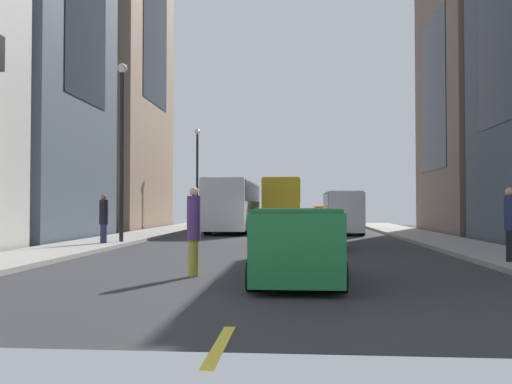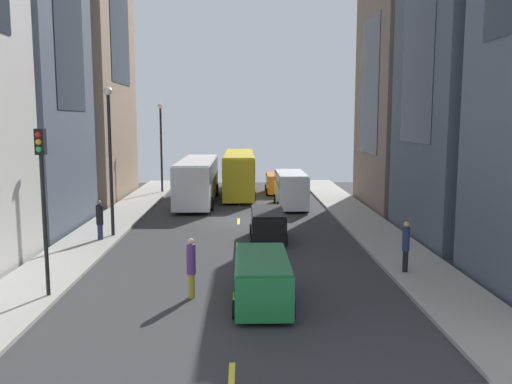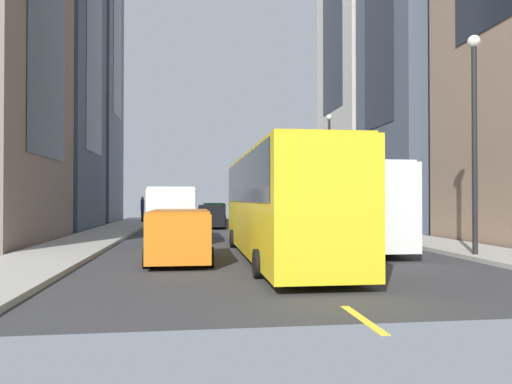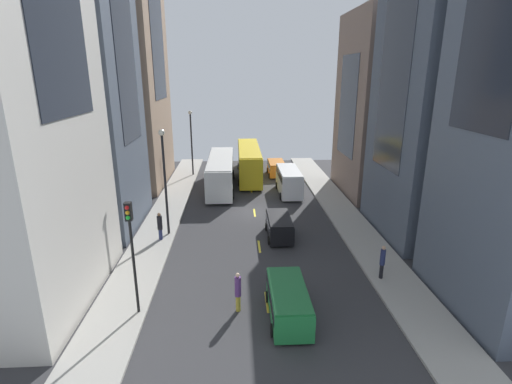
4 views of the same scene
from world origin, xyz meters
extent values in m
plane|color=#333335|center=(0.00, 0.00, 0.00)|extent=(42.58, 42.58, 0.00)
cube|color=#9E9B93|center=(-7.80, 0.00, 0.07)|extent=(2.99, 44.00, 0.15)
cube|color=#9E9B93|center=(7.80, 0.00, 0.07)|extent=(2.99, 44.00, 0.15)
cube|color=yellow|center=(0.00, -21.00, 0.01)|extent=(0.16, 2.00, 0.01)
cube|color=yellow|center=(0.00, -14.00, 0.01)|extent=(0.16, 2.00, 0.01)
cube|color=yellow|center=(0.00, -7.00, 0.01)|extent=(0.16, 2.00, 0.01)
cube|color=yellow|center=(0.00, 0.00, 0.01)|extent=(0.16, 2.00, 0.01)
cube|color=yellow|center=(0.00, 7.00, 0.01)|extent=(0.16, 2.00, 0.01)
cube|color=yellow|center=(0.00, 14.00, 0.01)|extent=(0.16, 2.00, 0.01)
cube|color=yellow|center=(0.00, 21.00, 0.01)|extent=(0.16, 2.00, 0.01)
cube|color=#4C5666|center=(-13.78, -2.10, 15.37)|extent=(8.58, 9.13, 30.74)
cube|color=#1E232D|center=(-13.78, -2.10, 15.37)|extent=(8.66, 5.02, 16.91)
cube|color=#4C5666|center=(13.10, -4.83, 11.50)|extent=(7.21, 9.28, 23.00)
cube|color=#1E232D|center=(13.10, -4.83, 11.50)|extent=(7.29, 5.10, 12.65)
cube|color=silver|center=(-3.23, 7.93, 1.77)|extent=(2.55, 12.33, 3.00)
cube|color=black|center=(-3.23, 7.93, 2.62)|extent=(2.60, 11.35, 1.20)
cube|color=beige|center=(-3.23, 7.93, 3.31)|extent=(2.45, 11.84, 0.08)
cylinder|color=black|center=(-4.40, 11.76, 0.50)|extent=(0.46, 1.00, 1.00)
cylinder|color=black|center=(-2.05, 11.76, 0.50)|extent=(0.46, 1.00, 1.00)
cylinder|color=black|center=(-4.40, 4.11, 0.50)|extent=(0.46, 1.00, 1.00)
cylinder|color=black|center=(-2.05, 4.11, 0.50)|extent=(0.46, 1.00, 1.00)
cube|color=yellow|center=(-0.04, 12.48, 1.86)|extent=(2.45, 12.88, 3.30)
cube|color=black|center=(-0.04, 12.48, 2.72)|extent=(2.50, 11.85, 1.48)
cube|color=gold|center=(-0.04, 12.48, 3.55)|extent=(2.35, 12.36, 0.08)
cylinder|color=black|center=(-1.16, 16.47, 0.38)|extent=(0.44, 0.76, 0.76)
cylinder|color=black|center=(1.09, 16.47, 0.38)|extent=(0.44, 0.76, 0.76)
cylinder|color=black|center=(-1.16, 8.49, 0.38)|extent=(0.44, 0.76, 0.76)
cylinder|color=black|center=(1.09, 8.49, 0.38)|extent=(0.44, 0.76, 0.76)
cube|color=white|center=(3.79, 5.44, 1.35)|extent=(2.05, 6.08, 2.30)
cube|color=black|center=(3.79, 5.44, 2.10)|extent=(2.09, 5.59, 0.69)
cube|color=silver|center=(3.79, 5.44, 2.54)|extent=(1.97, 5.83, 0.08)
cylinder|color=black|center=(2.85, 7.33, 0.36)|extent=(0.37, 0.72, 0.72)
cylinder|color=black|center=(4.73, 7.33, 0.36)|extent=(0.37, 0.72, 0.72)
cylinder|color=black|center=(2.85, 3.56, 0.36)|extent=(0.37, 0.72, 0.72)
cylinder|color=black|center=(4.73, 3.56, 0.36)|extent=(0.37, 0.72, 0.72)
cube|color=black|center=(1.61, -5.37, 0.85)|extent=(1.73, 4.16, 1.36)
cube|color=black|center=(1.61, -5.37, 1.20)|extent=(1.76, 3.82, 0.57)
cube|color=black|center=(1.61, -5.37, 1.57)|extent=(1.66, 3.99, 0.08)
cylinder|color=black|center=(0.81, -4.08, 0.31)|extent=(0.31, 0.62, 0.62)
cylinder|color=black|center=(2.40, -4.08, 0.31)|extent=(0.31, 0.62, 0.62)
cylinder|color=black|center=(0.81, -6.66, 0.31)|extent=(0.31, 0.62, 0.62)
cylinder|color=black|center=(2.40, -6.66, 0.31)|extent=(0.31, 0.62, 0.62)
cube|color=orange|center=(3.30, 13.02, 0.89)|extent=(1.89, 4.30, 1.44)
cube|color=black|center=(3.30, 13.02, 1.26)|extent=(1.93, 3.95, 0.60)
cube|color=#BE6115|center=(3.30, 13.02, 1.65)|extent=(1.82, 4.13, 0.08)
cylinder|color=black|center=(2.43, 14.35, 0.31)|extent=(0.34, 0.62, 0.62)
cylinder|color=black|center=(4.17, 14.35, 0.31)|extent=(0.34, 0.62, 0.62)
cylinder|color=black|center=(2.43, 11.68, 0.31)|extent=(0.34, 0.62, 0.62)
cylinder|color=black|center=(4.17, 11.68, 0.31)|extent=(0.34, 0.62, 0.62)
cube|color=#1E7238|center=(0.95, -15.39, 0.88)|extent=(1.84, 4.59, 1.42)
cube|color=black|center=(0.95, -15.39, 1.24)|extent=(1.88, 4.22, 0.60)
cube|color=#1A612F|center=(0.95, -15.39, 1.63)|extent=(1.77, 4.40, 0.08)
cylinder|color=black|center=(0.10, -13.97, 0.31)|extent=(0.33, 0.62, 0.62)
cylinder|color=black|center=(1.80, -13.97, 0.31)|extent=(0.33, 0.62, 0.62)
cylinder|color=black|center=(0.10, -16.81, 0.31)|extent=(0.33, 0.62, 0.62)
cylinder|color=black|center=(1.80, -16.81, 0.31)|extent=(0.33, 0.62, 0.62)
cylinder|color=gold|center=(-1.57, -14.70, 0.45)|extent=(0.25, 0.25, 0.89)
cylinder|color=#593372|center=(-1.57, -14.70, 1.44)|extent=(0.33, 0.33, 1.09)
sphere|color=beige|center=(-1.57, -14.70, 2.09)|extent=(0.22, 0.22, 0.22)
cylinder|color=navy|center=(-7.21, -5.67, 0.55)|extent=(0.28, 0.28, 0.80)
cylinder|color=black|center=(-7.21, -5.67, 1.46)|extent=(0.37, 0.37, 1.03)
sphere|color=#8C6647|center=(-7.21, -5.67, 2.10)|extent=(0.25, 0.25, 0.25)
cylinder|color=black|center=(6.99, -12.05, 0.60)|extent=(0.23, 0.23, 0.89)
cylinder|color=navy|center=(6.99, -12.05, 1.53)|extent=(0.30, 0.30, 0.97)
sphere|color=tan|center=(6.99, -12.05, 2.13)|extent=(0.24, 0.24, 0.24)
cylinder|color=black|center=(-6.70, -14.71, 2.67)|extent=(0.14, 0.14, 5.04)
cube|color=black|center=(-6.70, -14.71, 5.64)|extent=(0.32, 0.32, 0.90)
sphere|color=red|center=(-6.70, -14.89, 5.89)|extent=(0.20, 0.20, 0.20)
sphere|color=orange|center=(-6.70, -14.89, 5.64)|extent=(0.20, 0.20, 0.20)
sphere|color=green|center=(-6.70, -14.89, 5.39)|extent=(0.20, 0.20, 0.20)
cylinder|color=black|center=(-6.80, -4.62, 3.93)|extent=(0.18, 0.18, 7.55)
sphere|color=silver|center=(-6.80, -4.62, 7.88)|extent=(0.44, 0.44, 0.44)
cylinder|color=black|center=(-6.80, 13.36, 3.75)|extent=(0.18, 0.18, 7.21)
sphere|color=silver|center=(-6.80, 13.36, 7.54)|extent=(0.44, 0.44, 0.44)
camera|label=1|loc=(0.95, -27.53, 1.74)|focal=37.07mm
camera|label=2|loc=(0.30, -33.49, 6.39)|focal=37.71mm
camera|label=3|loc=(2.90, 29.03, 2.07)|focal=34.12mm
camera|label=4|loc=(-1.56, -32.10, 11.91)|focal=26.96mm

